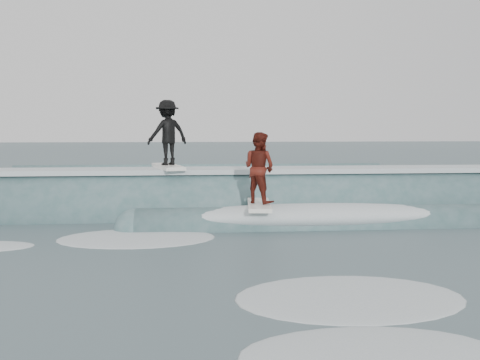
{
  "coord_description": "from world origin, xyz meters",
  "views": [
    {
      "loc": [
        -1.28,
        -10.23,
        2.54
      ],
      "look_at": [
        0.0,
        4.16,
        1.1
      ],
      "focal_mm": 40.0,
      "sensor_mm": 36.0,
      "label": 1
    }
  ],
  "objects": [
    {
      "name": "ground",
      "position": [
        0.0,
        0.0,
        0.0
      ],
      "size": [
        160.0,
        160.0,
        0.0
      ],
      "primitive_type": "plane",
      "color": "#384E52",
      "rests_on": "ground"
    },
    {
      "name": "breaking_wave",
      "position": [
        0.2,
        4.91,
        0.04
      ],
      "size": [
        21.86,
        4.06,
        2.57
      ],
      "color": "#3B6163",
      "rests_on": "ground"
    },
    {
      "name": "surfer_black",
      "position": [
        -1.99,
        5.16,
        2.31
      ],
      "size": [
        1.37,
        2.07,
        1.95
      ],
      "color": "white",
      "rests_on": "ground"
    },
    {
      "name": "surfer_red",
      "position": [
        0.37,
        2.96,
        1.43
      ],
      "size": [
        1.09,
        2.04,
        1.87
      ],
      "color": "white",
      "rests_on": "ground"
    },
    {
      "name": "whitewater",
      "position": [
        0.38,
        -1.19,
        0.0
      ],
      "size": [
        15.01,
        8.66,
        0.1
      ],
      "color": "silver",
      "rests_on": "ground"
    },
    {
      "name": "far_swells",
      "position": [
        -0.29,
        17.65,
        0.0
      ],
      "size": [
        42.18,
        8.65,
        0.8
      ],
      "color": "#3B6163",
      "rests_on": "ground"
    }
  ]
}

